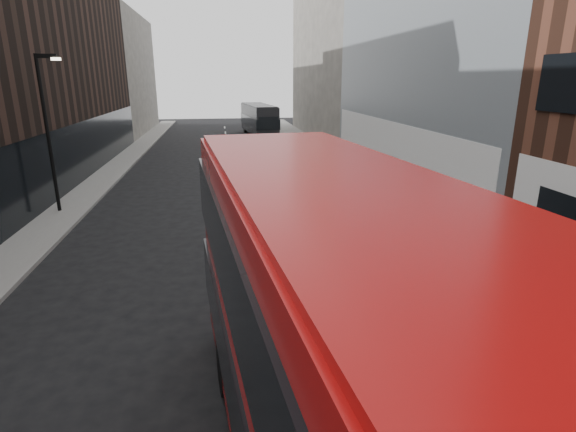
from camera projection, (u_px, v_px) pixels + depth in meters
name	position (u px, v px, depth m)	size (l,w,h in m)	color
sidewalk_right	(344.00, 173.00, 30.11)	(3.00, 80.00, 0.15)	slate
sidewalk_left	(102.00, 180.00, 27.91)	(2.00, 80.00, 0.15)	slate
building_modern_block	(443.00, 5.00, 24.00)	(5.03, 22.00, 20.00)	#989CA1
building_victorian	(335.00, 42.00, 45.80)	(6.50, 24.00, 21.00)	#605C55
building_left_mid	(53.00, 65.00, 30.10)	(5.00, 24.00, 14.00)	black
building_left_far	(121.00, 75.00, 51.04)	(5.00, 20.00, 13.00)	#605C55
street_lamp	(48.00, 124.00, 20.05)	(1.06, 0.22, 7.00)	black
red_bus	(370.00, 390.00, 5.07)	(4.07, 12.52, 4.97)	#A90A0A
grey_bus	(259.00, 119.00, 49.69)	(3.48, 10.64, 3.38)	black
car_a	(301.00, 224.00, 17.70)	(1.48, 3.67, 1.25)	black
car_b	(318.00, 191.00, 22.87)	(1.30, 3.72, 1.22)	#919499
car_c	(276.00, 167.00, 29.00)	(1.84, 4.53, 1.31)	black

